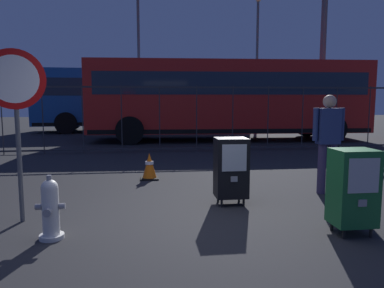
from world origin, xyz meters
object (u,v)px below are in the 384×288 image
Objects in this scene: street_light_near_right at (322,46)px; street_light_far_right at (138,30)px; newspaper_box_primary at (353,187)px; bus_near at (228,96)px; stop_sign at (16,99)px; bus_far at (144,97)px; fire_hydrant at (50,209)px; newspaper_box_secondary at (231,167)px; traffic_cone at (149,166)px; pedestrian at (328,138)px; street_light_near_left at (325,40)px; street_light_far_left at (257,53)px.

street_light_far_right is at bearing 152.97° from street_light_near_right.
newspaper_box_primary is 10.30m from bus_near.
newspaper_box_primary is 4.28m from stop_sign.
bus_near is 1.63× the size of street_light_near_right.
newspaper_box_primary is 15.76m from street_light_far_right.
bus_far reaches higher than newspaper_box_primary.
street_light_near_right is at bearing 13.51° from bus_near.
newspaper_box_secondary reaches higher than fire_hydrant.
stop_sign is 14.41m from street_light_far_right.
bus_near reaches higher than newspaper_box_secondary.
traffic_cone is (1.16, 3.10, -0.09)m from fire_hydrant.
fire_hydrant is at bearing -93.16° from street_light_far_right.
pedestrian is 0.26× the size of street_light_near_right.
street_light_near_left reaches higher than bus_near.
bus_far is at bearing 157.18° from street_light_near_left.
fire_hydrant is 0.33× the size of stop_sign.
bus_near reaches higher than pedestrian.
bus_far reaches higher than stop_sign.
newspaper_box_primary is at bearing -108.59° from pedestrian.
traffic_cone is 0.06× the size of street_light_far_right.
street_light_near_right is (4.26, 9.14, 2.85)m from pedestrian.
fire_hydrant is 15.00m from street_light_near_left.
bus_far is (-3.10, 13.17, 0.76)m from pedestrian.
bus_near reaches higher than stop_sign.
stop_sign is 0.21× the size of bus_far.
newspaper_box_primary is 1.00× the size of newspaper_box_secondary.
newspaper_box_secondary is 0.14× the size of street_light_near_left.
street_light_near_left is (4.62, 1.54, 2.44)m from bus_near.
pedestrian is at bearing 21.07° from fire_hydrant.
fire_hydrant is 0.73× the size of newspaper_box_secondary.
bus_near is 4.71m from street_light_near_right.
newspaper_box_primary is at bearing -51.13° from newspaper_box_secondary.
street_light_far_left reaches higher than street_light_near_right.
newspaper_box_secondary is at bearing -58.36° from traffic_cone.
bus_far is (1.58, 14.10, 0.11)m from stop_sign.
street_light_near_left is at bearing 52.21° from fire_hydrant.
street_light_near_right reaches higher than fire_hydrant.
street_light_far_left is (3.81, 16.55, 3.59)m from newspaper_box_primary.
street_light_near_left is at bearing 48.89° from stop_sign.
street_light_far_left is at bearing 65.77° from fire_hydrant.
newspaper_box_primary is 4.14m from traffic_cone.
stop_sign is 17.65m from street_light_far_left.
pedestrian reaches higher than newspaper_box_secondary.
bus_near is at bearing 89.17° from pedestrian.
fire_hydrant is 3.53m from newspaper_box_primary.
fire_hydrant is 14.07m from street_light_near_right.
street_light_near_left reaches higher than fire_hydrant.
stop_sign is at bearing -100.66° from bus_far.
street_light_far_right is (-7.60, 3.88, 1.17)m from street_light_near_right.
newspaper_box_secondary is at bearing -165.39° from pedestrian.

